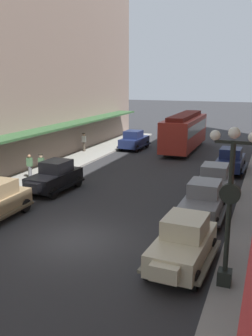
{
  "coord_description": "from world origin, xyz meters",
  "views": [
    {
      "loc": [
        7.41,
        -13.0,
        6.71
      ],
      "look_at": [
        0.0,
        6.0,
        1.8
      ],
      "focal_mm": 40.05,
      "sensor_mm": 36.0,
      "label": 1
    }
  ],
  "objects_px": {
    "parked_car_1": "(134,140)",
    "pedestrian_4": "(30,166)",
    "lamp_post_with_clock": "(230,202)",
    "parked_car_5": "(215,179)",
    "parked_car_3": "(183,242)",
    "parked_car_6": "(55,176)",
    "pedestrian_1": "(41,166)",
    "parked_car_7": "(231,160)",
    "parked_car_0": "(203,200)",
    "streetcar": "(184,130)",
    "pedestrian_2": "(84,142)"
  },
  "relations": [
    {
      "from": "parked_car_7",
      "to": "pedestrian_2",
      "type": "height_order",
      "value": "parked_car_7"
    },
    {
      "from": "pedestrian_1",
      "to": "pedestrian_2",
      "type": "distance_m",
      "value": 9.8
    },
    {
      "from": "parked_car_0",
      "to": "parked_car_7",
      "type": "distance_m",
      "value": 10.0
    },
    {
      "from": "parked_car_6",
      "to": "parked_car_7",
      "type": "distance_m",
      "value": 12.76
    },
    {
      "from": "parked_car_1",
      "to": "pedestrian_4",
      "type": "xyz_separation_m",
      "value": [
        -2.59,
        -13.16,
        0.05
      ]
    },
    {
      "from": "parked_car_5",
      "to": "pedestrian_4",
      "type": "xyz_separation_m",
      "value": [
        -11.94,
        -1.45,
        0.05
      ]
    },
    {
      "from": "lamp_post_with_clock",
      "to": "pedestrian_1",
      "type": "bearing_deg",
      "value": 145.11
    },
    {
      "from": "parked_car_3",
      "to": "lamp_post_with_clock",
      "type": "height_order",
      "value": "lamp_post_with_clock"
    },
    {
      "from": "parked_car_3",
      "to": "parked_car_7",
      "type": "xyz_separation_m",
      "value": [
        0.07,
        15.01,
        0.0
      ]
    },
    {
      "from": "lamp_post_with_clock",
      "to": "pedestrian_4",
      "type": "relative_size",
      "value": 3.15
    },
    {
      "from": "parked_car_0",
      "to": "pedestrian_4",
      "type": "distance_m",
      "value": 12.35
    },
    {
      "from": "pedestrian_1",
      "to": "pedestrian_2",
      "type": "relative_size",
      "value": 1.0
    },
    {
      "from": "parked_car_5",
      "to": "lamp_post_with_clock",
      "type": "distance_m",
      "value": 10.65
    },
    {
      "from": "lamp_post_with_clock",
      "to": "parked_car_3",
      "type": "bearing_deg",
      "value": 148.13
    },
    {
      "from": "parked_car_5",
      "to": "parked_car_7",
      "type": "height_order",
      "value": "same"
    },
    {
      "from": "parked_car_0",
      "to": "parked_car_5",
      "type": "bearing_deg",
      "value": 90.98
    },
    {
      "from": "parked_car_3",
      "to": "pedestrian_4",
      "type": "xyz_separation_m",
      "value": [
        -12.17,
        7.84,
        0.05
      ]
    },
    {
      "from": "parked_car_5",
      "to": "parked_car_6",
      "type": "bearing_deg",
      "value": -162.64
    },
    {
      "from": "parked_car_5",
      "to": "parked_car_0",
      "type": "bearing_deg",
      "value": -89.02
    },
    {
      "from": "parked_car_5",
      "to": "streetcar",
      "type": "bearing_deg",
      "value": 110.23
    },
    {
      "from": "parked_car_0",
      "to": "parked_car_7",
      "type": "height_order",
      "value": "same"
    },
    {
      "from": "parked_car_3",
      "to": "parked_car_6",
      "type": "relative_size",
      "value": 1.0
    },
    {
      "from": "parked_car_6",
      "to": "lamp_post_with_clock",
      "type": "xyz_separation_m",
      "value": [
        10.99,
        -7.43,
        2.04
      ]
    },
    {
      "from": "parked_car_3",
      "to": "lamp_post_with_clock",
      "type": "xyz_separation_m",
      "value": [
        1.61,
        -1.0,
        2.04
      ]
    },
    {
      "from": "parked_car_1",
      "to": "streetcar",
      "type": "relative_size",
      "value": 0.45
    },
    {
      "from": "streetcar",
      "to": "lamp_post_with_clock",
      "type": "xyz_separation_m",
      "value": [
        6.61,
        -23.25,
        1.08
      ]
    },
    {
      "from": "parked_car_1",
      "to": "pedestrian_1",
      "type": "bearing_deg",
      "value": -98.17
    },
    {
      "from": "parked_car_1",
      "to": "parked_car_7",
      "type": "xyz_separation_m",
      "value": [
        9.65,
        -5.99,
        0.0
      ]
    },
    {
      "from": "streetcar",
      "to": "pedestrian_1",
      "type": "xyz_separation_m",
      "value": [
        -6.43,
        -14.16,
        -0.89
      ]
    },
    {
      "from": "parked_car_5",
      "to": "pedestrian_1",
      "type": "distance_m",
      "value": 11.27
    },
    {
      "from": "parked_car_7",
      "to": "pedestrian_4",
      "type": "relative_size",
      "value": 2.61
    },
    {
      "from": "parked_car_1",
      "to": "lamp_post_with_clock",
      "type": "xyz_separation_m",
      "value": [
        11.19,
        -22.0,
        2.04
      ]
    },
    {
      "from": "lamp_post_with_clock",
      "to": "parked_car_5",
      "type": "bearing_deg",
      "value": 100.13
    },
    {
      "from": "parked_car_5",
      "to": "parked_car_6",
      "type": "distance_m",
      "value": 9.58
    },
    {
      "from": "parked_car_3",
      "to": "parked_car_0",
      "type": "bearing_deg",
      "value": 91.77
    },
    {
      "from": "lamp_post_with_clock",
      "to": "pedestrian_4",
      "type": "xyz_separation_m",
      "value": [
        -13.78,
        8.84,
        -2.0
      ]
    },
    {
      "from": "parked_car_7",
      "to": "streetcar",
      "type": "relative_size",
      "value": 0.44
    },
    {
      "from": "parked_car_1",
      "to": "parked_car_3",
      "type": "bearing_deg",
      "value": -65.48
    },
    {
      "from": "parked_car_6",
      "to": "pedestrian_2",
      "type": "bearing_deg",
      "value": 109.03
    },
    {
      "from": "parked_car_1",
      "to": "pedestrian_1",
      "type": "xyz_separation_m",
      "value": [
        -1.85,
        -12.91,
        0.07
      ]
    },
    {
      "from": "parked_car_3",
      "to": "pedestrian_1",
      "type": "height_order",
      "value": "parked_car_3"
    },
    {
      "from": "parked_car_6",
      "to": "streetcar",
      "type": "relative_size",
      "value": 0.45
    },
    {
      "from": "parked_car_0",
      "to": "pedestrian_1",
      "type": "distance_m",
      "value": 11.69
    },
    {
      "from": "lamp_post_with_clock",
      "to": "pedestrian_2",
      "type": "height_order",
      "value": "lamp_post_with_clock"
    },
    {
      "from": "parked_car_0",
      "to": "streetcar",
      "type": "height_order",
      "value": "streetcar"
    },
    {
      "from": "parked_car_0",
      "to": "parked_car_6",
      "type": "height_order",
      "value": "same"
    },
    {
      "from": "parked_car_0",
      "to": "parked_car_3",
      "type": "xyz_separation_m",
      "value": [
        0.16,
        -5.01,
        0.0
      ]
    },
    {
      "from": "parked_car_3",
      "to": "streetcar",
      "type": "bearing_deg",
      "value": 102.67
    },
    {
      "from": "streetcar",
      "to": "parked_car_7",
      "type": "bearing_deg",
      "value": -55.0
    },
    {
      "from": "pedestrian_1",
      "to": "pedestrian_4",
      "type": "distance_m",
      "value": 0.78
    }
  ]
}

